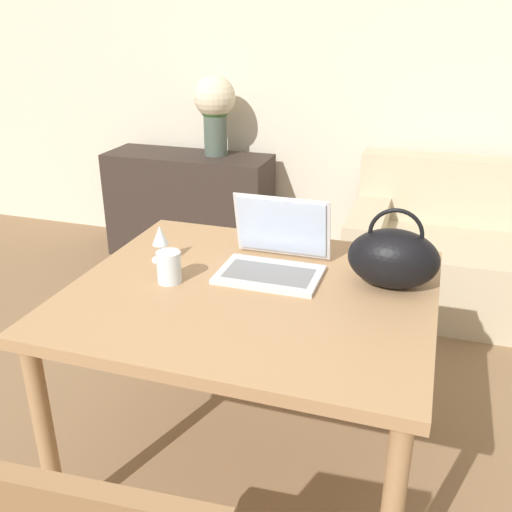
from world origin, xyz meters
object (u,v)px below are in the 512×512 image
Objects in this scene: couch at (508,263)px; flower_vase at (215,106)px; wine_glass at (160,238)px; laptop at (275,251)px; drinking_glass at (169,267)px; handbag at (393,258)px.

flower_vase is at bearing 172.75° from couch.
couch is at bearing 47.96° from wine_glass.
couch is 1.85m from laptop.
wine_glass is at bearing 124.98° from drinking_glass.
handbag reaches higher than laptop.
handbag is at bearing -52.68° from flower_vase.
wine_glass is at bearing -172.20° from laptop.
couch is 2.15m from wine_glass.
couch is 2.04m from flower_vase.
couch is 5.04× the size of laptop.
couch is at bearing 56.93° from laptop.
flower_vase reaches higher than handbag.
laptop is 0.38m from drinking_glass.
couch is at bearing 69.67° from handbag.
drinking_glass is 0.75m from handbag.
laptop is 1.96m from flower_vase.
handbag is (0.83, 0.04, 0.02)m from wine_glass.
handbag is 2.19m from flower_vase.
flower_vase is (-0.60, 1.94, 0.23)m from drinking_glass.
flower_vase is (-0.49, 1.78, 0.20)m from wine_glass.
drinking_glass is 2.04m from flower_vase.
couch is 1.70m from handbag.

